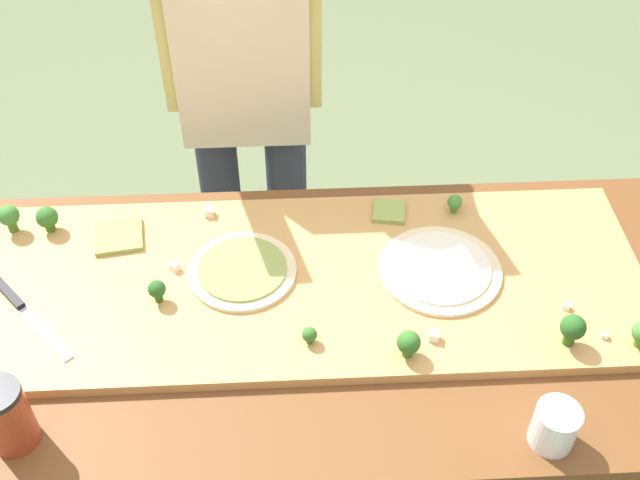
# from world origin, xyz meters

# --- Properties ---
(prep_table) EXTENTS (1.77, 0.81, 0.79)m
(prep_table) POSITION_xyz_m (0.00, 0.00, 0.69)
(prep_table) COLOR brown
(prep_table) RESTS_ON ground
(cutting_board) EXTENTS (1.54, 0.54, 0.02)m
(cutting_board) POSITION_xyz_m (-0.04, 0.08, 0.80)
(cutting_board) COLOR tan
(cutting_board) RESTS_ON prep_table
(chefs_knife) EXTENTS (0.21, 0.23, 0.02)m
(chefs_knife) POSITION_xyz_m (-0.62, 0.02, 0.82)
(chefs_knife) COLOR #B7BABF
(chefs_knife) RESTS_ON cutting_board
(pizza_whole_pesto_green) EXTENTS (0.24, 0.24, 0.02)m
(pizza_whole_pesto_green) POSITION_xyz_m (-0.15, 0.10, 0.82)
(pizza_whole_pesto_green) COLOR beige
(pizza_whole_pesto_green) RESTS_ON cutting_board
(pizza_whole_white_garlic) EXTENTS (0.27, 0.27, 0.02)m
(pizza_whole_white_garlic) POSITION_xyz_m (0.28, 0.08, 0.82)
(pizza_whole_white_garlic) COLOR beige
(pizza_whole_white_garlic) RESTS_ON cutting_board
(pizza_slice_near_left) EXTENTS (0.12, 0.12, 0.01)m
(pizza_slice_near_left) POSITION_xyz_m (-0.44, 0.22, 0.82)
(pizza_slice_near_left) COLOR #899E4C
(pizza_slice_near_left) RESTS_ON cutting_board
(pizza_slice_far_right) EXTENTS (0.09, 0.09, 0.01)m
(pizza_slice_far_right) POSITION_xyz_m (0.19, 0.28, 0.82)
(pizza_slice_far_right) COLOR #899E4C
(pizza_slice_far_right) RESTS_ON cutting_board
(broccoli_floret_back_mid) EXTENTS (0.03, 0.03, 0.04)m
(broccoli_floret_back_mid) POSITION_xyz_m (-0.01, -0.10, 0.84)
(broccoli_floret_back_mid) COLOR #366618
(broccoli_floret_back_mid) RESTS_ON cutting_board
(broccoli_floret_front_right) EXTENTS (0.05, 0.05, 0.08)m
(broccoli_floret_front_right) POSITION_xyz_m (0.51, -0.13, 0.86)
(broccoli_floret_front_right) COLOR #2C5915
(broccoli_floret_front_right) RESTS_ON cutting_board
(broccoli_floret_center_left) EXTENTS (0.04, 0.04, 0.06)m
(broccoli_floret_center_left) POSITION_xyz_m (-0.33, 0.03, 0.85)
(broccoli_floret_center_left) COLOR #2C5915
(broccoli_floret_center_left) RESTS_ON cutting_board
(broccoli_floret_front_left) EXTENTS (0.04, 0.04, 0.05)m
(broccoli_floret_front_left) POSITION_xyz_m (0.35, 0.28, 0.84)
(broccoli_floret_front_left) COLOR #487A23
(broccoli_floret_front_left) RESTS_ON cutting_board
(broccoli_floret_front_mid) EXTENTS (0.05, 0.05, 0.06)m
(broccoli_floret_front_mid) POSITION_xyz_m (0.18, -0.14, 0.85)
(broccoli_floret_front_mid) COLOR #366618
(broccoli_floret_front_mid) RESTS_ON cutting_board
(broccoli_floret_back_left) EXTENTS (0.05, 0.05, 0.07)m
(broccoli_floret_back_left) POSITION_xyz_m (-0.69, 0.26, 0.86)
(broccoli_floret_back_left) COLOR #3F7220
(broccoli_floret_back_left) RESTS_ON cutting_board
(broccoli_floret_center_right) EXTENTS (0.05, 0.05, 0.06)m
(broccoli_floret_center_right) POSITION_xyz_m (-0.61, 0.26, 0.85)
(broccoli_floret_center_right) COLOR #366618
(broccoli_floret_center_right) RESTS_ON cutting_board
(cheese_crumble_b) EXTENTS (0.02, 0.02, 0.02)m
(cheese_crumble_b) POSITION_xyz_m (-0.24, 0.29, 0.82)
(cheese_crumble_b) COLOR silver
(cheese_crumble_b) RESTS_ON cutting_board
(cheese_crumble_c) EXTENTS (0.02, 0.02, 0.01)m
(cheese_crumble_c) POSITION_xyz_m (0.59, -0.12, 0.82)
(cheese_crumble_c) COLOR white
(cheese_crumble_c) RESTS_ON cutting_board
(cheese_crumble_d) EXTENTS (0.03, 0.03, 0.02)m
(cheese_crumble_d) POSITION_xyz_m (-0.30, 0.12, 0.82)
(cheese_crumble_d) COLOR white
(cheese_crumble_d) RESTS_ON cutting_board
(cheese_crumble_e) EXTENTS (0.02, 0.02, 0.01)m
(cheese_crumble_e) POSITION_xyz_m (0.53, -0.04, 0.82)
(cheese_crumble_e) COLOR white
(cheese_crumble_e) RESTS_ON cutting_board
(cheese_crumble_f) EXTENTS (0.02, 0.02, 0.02)m
(cheese_crumble_f) POSITION_xyz_m (0.24, -0.11, 0.82)
(cheese_crumble_f) COLOR white
(cheese_crumble_f) RESTS_ON cutting_board
(flour_cup) EXTENTS (0.08, 0.08, 0.09)m
(flour_cup) POSITION_xyz_m (0.42, -0.33, 0.83)
(flour_cup) COLOR white
(flour_cup) RESTS_ON prep_table
(sauce_jar) EXTENTS (0.09, 0.09, 0.15)m
(sauce_jar) POSITION_xyz_m (-0.56, -0.28, 0.86)
(sauce_jar) COLOR #99381E
(sauce_jar) RESTS_ON prep_table
(cook_center) EXTENTS (0.54, 0.39, 1.67)m
(cook_center) POSITION_xyz_m (-0.15, 0.69, 1.00)
(cook_center) COLOR #333847
(cook_center) RESTS_ON ground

